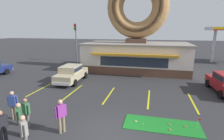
{
  "coord_description": "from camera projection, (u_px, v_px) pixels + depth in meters",
  "views": [
    {
      "loc": [
        1.91,
        -7.24,
        4.94
      ],
      "look_at": [
        -1.01,
        5.0,
        2.0
      ],
      "focal_mm": 28.0,
      "sensor_mm": 36.0,
      "label": 1
    }
  ],
  "objects": [
    {
      "name": "parking_stripe_mid_right",
      "position": [
        193.0,
        102.0,
        12.07
      ],
      "size": [
        0.12,
        3.6,
        0.01
      ],
      "primitive_type": "cube",
      "color": "yellow",
      "rests_on": "ground"
    },
    {
      "name": "pedestrian_beanie_man",
      "position": [
        24.0,
        132.0,
        7.04
      ],
      "size": [
        0.5,
        0.42,
        1.63
      ],
      "color": "slate",
      "rests_on": "ground"
    },
    {
      "name": "mini_donut_mid_centre",
      "position": [
        136.0,
        121.0,
        9.51
      ],
      "size": [
        0.13,
        0.13,
        0.04
      ],
      "primitive_type": "torus",
      "color": "#E5C666",
      "rests_on": "putting_mat"
    },
    {
      "name": "mini_donut_mid_left",
      "position": [
        185.0,
        127.0,
        8.99
      ],
      "size": [
        0.13,
        0.13,
        0.04
      ],
      "primitive_type": "torus",
      "color": "#A5724C",
      "rests_on": "putting_mat"
    },
    {
      "name": "pedestrian_crossing_woman",
      "position": [
        26.0,
        111.0,
        8.88
      ],
      "size": [
        0.56,
        0.36,
        1.57
      ],
      "color": "slate",
      "rests_on": "ground"
    },
    {
      "name": "parking_stripe_far_left",
      "position": [
        40.0,
        89.0,
        14.78
      ],
      "size": [
        0.12,
        3.6,
        0.01
      ],
      "primitive_type": "cube",
      "color": "yellow",
      "rests_on": "ground"
    },
    {
      "name": "pedestrian_leather_jacket_man",
      "position": [
        20.0,
        118.0,
        8.09
      ],
      "size": [
        0.43,
        0.48,
        1.67
      ],
      "color": "#7F7056",
      "rests_on": "ground"
    },
    {
      "name": "donut_shop_building",
      "position": [
        136.0,
        40.0,
        20.8
      ],
      "size": [
        12.3,
        6.75,
        10.96
      ],
      "color": "brown",
      "rests_on": "ground"
    },
    {
      "name": "mini_donut_near_left",
      "position": [
        170.0,
        130.0,
        8.72
      ],
      "size": [
        0.13,
        0.13,
        0.04
      ],
      "primitive_type": "torus",
      "color": "#D17F47",
      "rests_on": "putting_mat"
    },
    {
      "name": "parking_stripe_centre",
      "position": [
        149.0,
        99.0,
        12.75
      ],
      "size": [
        0.12,
        3.6,
        0.01
      ],
      "primitive_type": "cube",
      "color": "yellow",
      "rests_on": "ground"
    },
    {
      "name": "car_champagne",
      "position": [
        71.0,
        73.0,
        16.73
      ],
      "size": [
        2.11,
        4.62,
        1.6
      ],
      "color": "#BCAD89",
      "rests_on": "ground"
    },
    {
      "name": "parking_stripe_mid_left",
      "position": [
        109.0,
        95.0,
        13.43
      ],
      "size": [
        0.12,
        3.6,
        0.01
      ],
      "primitive_type": "cube",
      "color": "yellow",
      "rests_on": "ground"
    },
    {
      "name": "traffic_light_pole",
      "position": [
        76.0,
        38.0,
        26.45
      ],
      "size": [
        0.28,
        0.47,
        5.8
      ],
      "color": "#595B60",
      "rests_on": "ground"
    },
    {
      "name": "pedestrian_hooded_kid",
      "position": [
        13.0,
        104.0,
        9.62
      ],
      "size": [
        0.59,
        0.31,
        1.66
      ],
      "color": "#7F7056",
      "rests_on": "ground"
    },
    {
      "name": "mini_donut_near_right",
      "position": [
        169.0,
        124.0,
        9.2
      ],
      "size": [
        0.13,
        0.13,
        0.04
      ],
      "primitive_type": "torus",
      "color": "#A5724C",
      "rests_on": "putting_mat"
    },
    {
      "name": "parking_stripe_left",
      "position": [
        73.0,
        92.0,
        14.1
      ],
      "size": [
        0.12,
        3.6,
        0.01
      ],
      "primitive_type": "cube",
      "color": "yellow",
      "rests_on": "ground"
    },
    {
      "name": "ground_plane",
      "position": [
        108.0,
        134.0,
        8.41
      ],
      "size": [
        160.0,
        160.0,
        0.0
      ],
      "primitive_type": "plane",
      "color": "#2D2D30"
    },
    {
      "name": "trash_bin",
      "position": [
        76.0,
        69.0,
        19.78
      ],
      "size": [
        0.57,
        0.57,
        0.97
      ],
      "color": "#1E662D",
      "rests_on": "ground"
    },
    {
      "name": "putting_flag_pin",
      "position": [
        199.0,
        121.0,
        8.77
      ],
      "size": [
        0.13,
        0.01,
        0.55
      ],
      "color": "silver",
      "rests_on": "putting_mat"
    },
    {
      "name": "pedestrian_clipboard_woman",
      "position": [
        61.0,
        115.0,
        8.36
      ],
      "size": [
        0.41,
        0.51,
        1.71
      ],
      "color": "#7F7056",
      "rests_on": "ground"
    },
    {
      "name": "putting_mat",
      "position": [
        162.0,
        125.0,
        9.19
      ],
      "size": [
        3.95,
        1.57,
        0.03
      ],
      "primitive_type": "cube",
      "color": "#197523",
      "rests_on": "ground"
    },
    {
      "name": "pedestrian_blue_sweater_man",
      "position": [
        2.0,
        126.0,
        7.44
      ],
      "size": [
        0.32,
        0.58,
        1.63
      ],
      "color": "#232328",
      "rests_on": "ground"
    },
    {
      "name": "golf_ball",
      "position": [
        143.0,
        124.0,
        9.25
      ],
      "size": [
        0.04,
        0.04,
        0.04
      ],
      "primitive_type": "sphere",
      "color": "white",
      "rests_on": "putting_mat"
    }
  ]
}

